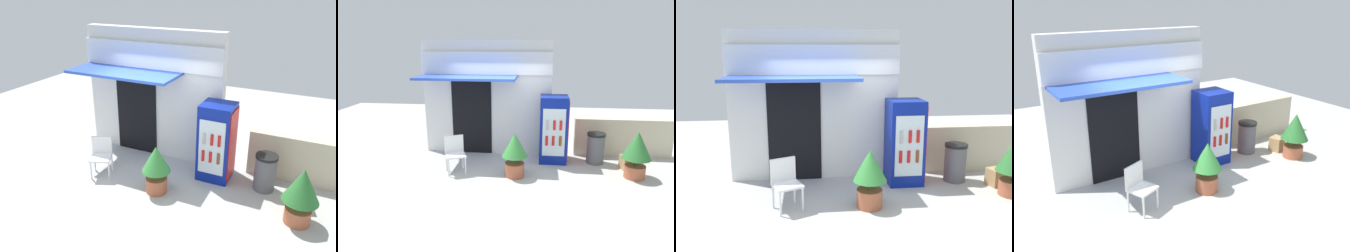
% 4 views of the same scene
% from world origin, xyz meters
% --- Properties ---
extents(ground, '(16.00, 16.00, 0.00)m').
position_xyz_m(ground, '(0.00, 0.00, 0.00)').
color(ground, '#B2B2AD').
extents(storefront_building, '(3.45, 1.28, 3.06)m').
position_xyz_m(storefront_building, '(-0.40, 1.51, 1.60)').
color(storefront_building, silver).
rests_on(storefront_building, ground).
extents(drink_cooler, '(0.71, 0.73, 1.71)m').
position_xyz_m(drink_cooler, '(1.42, 1.01, 0.85)').
color(drink_cooler, navy).
rests_on(drink_cooler, ground).
extents(plastic_chair, '(0.58, 0.56, 0.87)m').
position_xyz_m(plastic_chair, '(-0.91, 0.05, 0.51)').
color(plastic_chair, white).
rests_on(plastic_chair, ground).
extents(potted_plant_near_shop, '(0.58, 0.58, 1.03)m').
position_xyz_m(potted_plant_near_shop, '(0.51, -0.07, 0.61)').
color(potted_plant_near_shop, '#AD5B3D').
rests_on(potted_plant_near_shop, ground).
extents(potted_plant_curbside, '(0.64, 0.64, 1.09)m').
position_xyz_m(potted_plant_curbside, '(3.24, 0.14, 0.66)').
color(potted_plant_curbside, '#AD5B3D').
rests_on(potted_plant_curbside, ground).
extents(trash_bin, '(0.46, 0.46, 0.79)m').
position_xyz_m(trash_bin, '(2.49, 0.98, 0.40)').
color(trash_bin, '#595960').
rests_on(trash_bin, ground).
extents(stone_boundary_wall, '(2.56, 0.24, 1.03)m').
position_xyz_m(stone_boundary_wall, '(3.29, 1.59, 0.51)').
color(stone_boundary_wall, beige).
rests_on(stone_boundary_wall, ground).
extents(cardboard_box, '(0.39, 0.36, 0.35)m').
position_xyz_m(cardboard_box, '(3.22, 0.64, 0.17)').
color(cardboard_box, tan).
rests_on(cardboard_box, ground).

